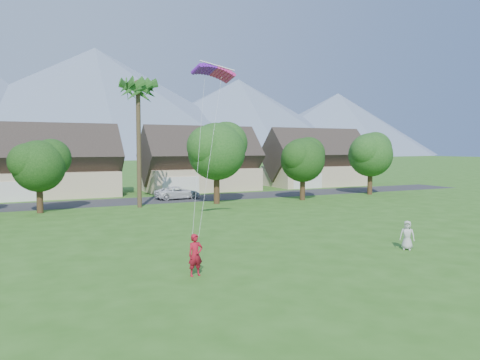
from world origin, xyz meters
TOP-DOWN VIEW (x-y plane):
  - ground at (0.00, 0.00)m, footprint 500.00×500.00m
  - street at (0.00, 34.00)m, footprint 90.00×7.00m
  - kite_flyer at (-5.64, 3.04)m, footprint 0.74×0.51m
  - watcher at (7.27, 2.92)m, footprint 0.94×0.96m
  - parked_car at (3.72, 34.00)m, footprint 5.35×2.84m
  - mountain_ridge at (10.40, 260.00)m, footprint 540.00×240.00m
  - houses_row at (0.49, 42.99)m, footprint 72.75×8.19m
  - tree_row at (-1.14, 27.92)m, footprint 62.27×6.67m
  - fan_palm at (-2.00, 28.50)m, footprint 3.00×3.00m
  - parafoil_kite at (-0.83, 12.39)m, footprint 3.15×1.31m

SIDE VIEW (x-z plane):
  - ground at x=0.00m, z-range 0.00..0.00m
  - street at x=0.00m, z-range 0.00..0.01m
  - parked_car at x=3.72m, z-range 0.00..1.43m
  - watcher at x=7.27m, z-range 0.00..1.68m
  - kite_flyer at x=-5.64m, z-range 0.00..1.94m
  - houses_row at x=0.49m, z-range -0.99..7.87m
  - tree_row at x=-1.14m, z-range 0.66..9.11m
  - parafoil_kite at x=-0.83m, z-range 10.76..11.26m
  - fan_palm at x=-2.00m, z-range 4.90..18.70m
  - mountain_ridge at x=10.40m, z-range -5.93..64.07m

